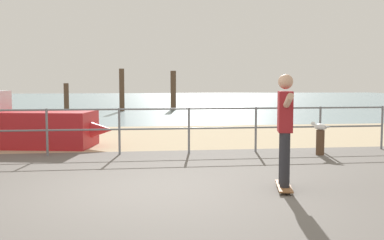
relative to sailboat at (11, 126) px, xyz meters
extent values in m
cube|color=#605B56|center=(3.01, -6.25, -0.52)|extent=(24.00, 10.00, 0.04)
cube|color=tan|center=(3.01, 1.75, -0.52)|extent=(24.00, 6.00, 0.04)
cube|color=#75939E|center=(3.01, 29.75, -0.52)|extent=(72.00, 50.00, 0.04)
cylinder|color=slate|center=(1.16, -1.65, 0.01)|extent=(0.05, 0.05, 1.05)
cylinder|color=slate|center=(2.71, -1.65, 0.01)|extent=(0.05, 0.05, 1.05)
cylinder|color=slate|center=(4.26, -1.65, 0.01)|extent=(0.05, 0.05, 1.05)
cylinder|color=slate|center=(5.80, -1.65, 0.01)|extent=(0.05, 0.05, 1.05)
cylinder|color=slate|center=(7.35, -1.65, 0.01)|extent=(0.05, 0.05, 1.05)
cylinder|color=slate|center=(8.90, -1.65, 0.01)|extent=(0.05, 0.05, 1.05)
cylinder|color=slate|center=(2.71, -1.65, 0.50)|extent=(12.38, 0.04, 0.04)
cylinder|color=slate|center=(2.71, -1.65, 0.06)|extent=(12.38, 0.04, 0.04)
cube|color=#B21E23|center=(-0.16, 0.03, -0.07)|extent=(4.59, 2.24, 0.90)
cone|color=#B21E23|center=(2.00, -0.40, -0.07)|extent=(1.23, 0.97, 0.77)
cube|color=brown|center=(5.21, -5.36, -0.45)|extent=(0.38, 0.82, 0.02)
cylinder|color=silver|center=(5.20, -5.07, -0.49)|extent=(0.04, 0.07, 0.06)
cylinder|color=silver|center=(5.35, -5.11, -0.49)|extent=(0.04, 0.07, 0.06)
cylinder|color=silver|center=(5.07, -5.61, -0.49)|extent=(0.04, 0.07, 0.06)
cylinder|color=silver|center=(5.22, -5.65, -0.49)|extent=(0.04, 0.07, 0.06)
cylinder|color=#26262B|center=(5.24, -5.25, -0.03)|extent=(0.14, 0.14, 0.80)
cylinder|color=#26262B|center=(5.18, -5.48, -0.03)|extent=(0.14, 0.14, 0.80)
cube|color=maroon|center=(5.21, -5.36, 0.67)|extent=(0.28, 0.40, 0.60)
sphere|color=tan|center=(5.21, -5.36, 1.11)|extent=(0.22, 0.22, 0.22)
cylinder|color=tan|center=(5.32, -4.93, 0.84)|extent=(0.22, 0.56, 0.23)
cylinder|color=tan|center=(5.10, -5.79, 0.84)|extent=(0.22, 0.56, 0.23)
cylinder|color=#513826|center=(7.08, -2.31, -0.23)|extent=(0.18, 0.18, 0.57)
ellipsoid|color=white|center=(7.08, -2.31, 0.12)|extent=(0.29, 0.34, 0.14)
sphere|color=white|center=(6.97, -2.15, 0.18)|extent=(0.09, 0.09, 0.09)
cone|color=gold|center=(6.94, -2.11, 0.18)|extent=(0.05, 0.05, 0.02)
cube|color=slate|center=(7.17, -2.44, 0.13)|extent=(0.13, 0.14, 0.02)
cylinder|color=#513826|center=(-0.42, 13.29, 0.26)|extent=(0.26, 0.26, 1.56)
cylinder|color=#513826|center=(2.49, 13.76, 0.66)|extent=(0.28, 0.28, 2.35)
cylinder|color=#513826|center=(5.41, 14.56, 0.61)|extent=(0.32, 0.32, 2.26)
camera|label=1|loc=(2.96, -11.86, 1.10)|focal=43.08mm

